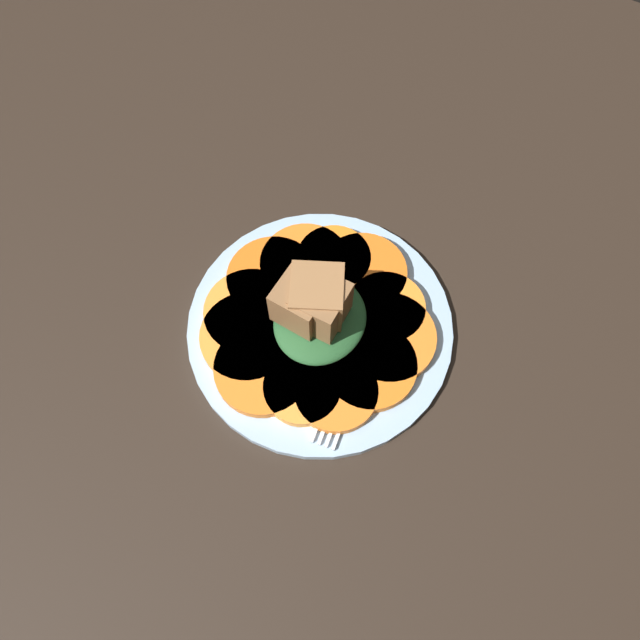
# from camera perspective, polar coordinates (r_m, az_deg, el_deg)

# --- Properties ---
(table_slab) EXTENTS (1.20, 1.20, 0.02)m
(table_slab) POSITION_cam_1_polar(r_m,az_deg,el_deg) (0.62, 0.00, -1.20)
(table_slab) COLOR black
(table_slab) RESTS_ON ground
(plate) EXTENTS (0.26, 0.26, 0.01)m
(plate) POSITION_cam_1_polar(r_m,az_deg,el_deg) (0.60, 0.00, -0.63)
(plate) COLOR #99B7D1
(plate) RESTS_ON table_slab
(carrot_slice_0) EXTENTS (0.07, 0.07, 0.01)m
(carrot_slice_0) POSITION_cam_1_polar(r_m,az_deg,el_deg) (0.57, -1.62, -6.18)
(carrot_slice_0) COLOR orange
(carrot_slice_0) RESTS_ON plate
(carrot_slice_1) EXTENTS (0.08, 0.08, 0.01)m
(carrot_slice_1) POSITION_cam_1_polar(r_m,az_deg,el_deg) (0.57, 1.48, -6.57)
(carrot_slice_1) COLOR orange
(carrot_slice_1) RESTS_ON plate
(carrot_slice_2) EXTENTS (0.09, 0.09, 0.01)m
(carrot_slice_2) POSITION_cam_1_polar(r_m,az_deg,el_deg) (0.58, 4.58, -4.20)
(carrot_slice_2) COLOR orange
(carrot_slice_2) RESTS_ON plate
(carrot_slice_3) EXTENTS (0.09, 0.09, 0.01)m
(carrot_slice_3) POSITION_cam_1_polar(r_m,az_deg,el_deg) (0.59, 6.18, -1.62)
(carrot_slice_3) COLOR orange
(carrot_slice_3) RESTS_ON plate
(carrot_slice_4) EXTENTS (0.08, 0.08, 0.01)m
(carrot_slice_4) POSITION_cam_1_polar(r_m,az_deg,el_deg) (0.60, 6.06, 1.06)
(carrot_slice_4) COLOR orange
(carrot_slice_4) RESTS_ON plate
(carrot_slice_5) EXTENTS (0.09, 0.09, 0.01)m
(carrot_slice_5) POSITION_cam_1_polar(r_m,az_deg,el_deg) (0.62, 3.95, 4.32)
(carrot_slice_5) COLOR orange
(carrot_slice_5) RESTS_ON plate
(carrot_slice_6) EXTENTS (0.07, 0.07, 0.01)m
(carrot_slice_6) POSITION_cam_1_polar(r_m,az_deg,el_deg) (0.63, 1.28, 5.58)
(carrot_slice_6) COLOR orange
(carrot_slice_6) RESTS_ON plate
(carrot_slice_7) EXTENTS (0.09, 0.09, 0.01)m
(carrot_slice_7) POSITION_cam_1_polar(r_m,az_deg,el_deg) (0.62, -1.35, 5.10)
(carrot_slice_7) COLOR orange
(carrot_slice_7) RESTS_ON plate
(carrot_slice_8) EXTENTS (0.09, 0.09, 0.01)m
(carrot_slice_8) POSITION_cam_1_polar(r_m,az_deg,el_deg) (0.62, -4.31, 3.79)
(carrot_slice_8) COLOR orange
(carrot_slice_8) RESTS_ON plate
(carrot_slice_9) EXTENTS (0.09, 0.09, 0.01)m
(carrot_slice_9) POSITION_cam_1_polar(r_m,az_deg,el_deg) (0.60, -6.34, 0.70)
(carrot_slice_9) COLOR orange
(carrot_slice_9) RESTS_ON plate
(carrot_slice_10) EXTENTS (0.09, 0.09, 0.01)m
(carrot_slice_10) POSITION_cam_1_polar(r_m,az_deg,el_deg) (0.59, -6.58, -1.53)
(carrot_slice_10) COLOR orange
(carrot_slice_10) RESTS_ON plate
(carrot_slice_11) EXTENTS (0.09, 0.09, 0.01)m
(carrot_slice_11) POSITION_cam_1_polar(r_m,az_deg,el_deg) (0.58, -5.20, -4.44)
(carrot_slice_11) COLOR orange
(carrot_slice_11) RESTS_ON plate
(center_pile) EXTENTS (0.10, 0.09, 0.07)m
(center_pile) POSITION_cam_1_polar(r_m,az_deg,el_deg) (0.57, -0.39, 1.14)
(center_pile) COLOR #235128
(center_pile) RESTS_ON plate
(fork) EXTENTS (0.17, 0.04, 0.00)m
(fork) POSITION_cam_1_polar(r_m,az_deg,el_deg) (0.58, 2.97, -4.03)
(fork) COLOR silver
(fork) RESTS_ON plate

